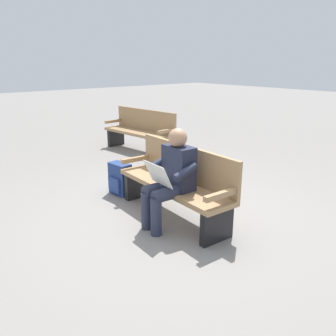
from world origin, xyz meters
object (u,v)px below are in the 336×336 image
object	(u,v)px
person_seated	(171,176)
bench_far	(141,130)
backpack	(120,179)
bench_near	(177,181)

from	to	relation	value
person_seated	bench_far	xyz separation A→B (m)	(3.18, -1.82, -0.17)
backpack	person_seated	bearing A→B (deg)	176.62
person_seated	backpack	distance (m)	1.33
person_seated	bench_far	bearing A→B (deg)	-26.67
bench_near	backpack	world-z (taller)	bench_near
bench_near	backpack	xyz separation A→B (m)	(1.09, 0.17, -0.23)
person_seated	backpack	bearing A→B (deg)	-0.23
bench_near	person_seated	xyz separation A→B (m)	(-0.17, 0.24, 0.17)
backpack	bench_far	distance (m)	2.61
person_seated	bench_far	world-z (taller)	person_seated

